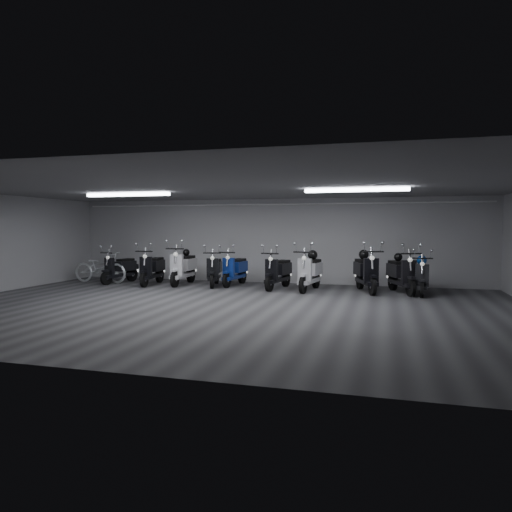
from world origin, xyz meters
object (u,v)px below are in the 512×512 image
(scooter_0, at_px, (119,264))
(scooter_9, at_px, (422,271))
(scooter_5, at_px, (278,266))
(scooter_3, at_px, (214,265))
(scooter_8, at_px, (402,268))
(helmet_3, at_px, (313,255))
(scooter_2, at_px, (183,262))
(scooter_4, at_px, (235,264))
(scooter_7, at_px, (366,266))
(scooter_1, at_px, (152,263))
(helmet_0, at_px, (186,252))
(helmet_1, at_px, (398,257))
(helmet_2, at_px, (364,255))
(helmet_4, at_px, (422,260))
(scooter_6, at_px, (310,266))
(bicycle, at_px, (100,264))

(scooter_0, relative_size, scooter_9, 0.99)
(scooter_0, relative_size, scooter_5, 0.94)
(scooter_3, distance_m, scooter_8, 5.64)
(helmet_3, bearing_deg, scooter_0, -179.03)
(scooter_2, bearing_deg, scooter_4, 6.97)
(scooter_2, bearing_deg, scooter_0, -177.86)
(scooter_7, bearing_deg, scooter_9, -22.08)
(scooter_1, relative_size, helmet_3, 6.42)
(helmet_0, relative_size, helmet_1, 0.96)
(scooter_5, distance_m, scooter_7, 2.58)
(scooter_1, relative_size, scooter_7, 0.93)
(helmet_2, bearing_deg, scooter_5, -173.51)
(scooter_4, xyz_separation_m, scooter_7, (4.09, -0.41, 0.07))
(helmet_2, relative_size, helmet_4, 1.07)
(scooter_3, bearing_deg, scooter_1, 173.07)
(scooter_4, distance_m, scooter_5, 1.57)
(scooter_6, relative_size, scooter_8, 1.01)
(scooter_8, bearing_deg, scooter_5, 160.18)
(scooter_0, relative_size, scooter_1, 0.93)
(scooter_3, relative_size, helmet_0, 7.93)
(scooter_8, bearing_deg, scooter_4, 155.18)
(scooter_4, distance_m, scooter_7, 4.11)
(scooter_0, relative_size, helmet_2, 5.98)
(helmet_1, bearing_deg, bicycle, -178.20)
(scooter_9, height_order, helmet_4, scooter_9)
(scooter_3, relative_size, scooter_7, 0.90)
(scooter_3, xyz_separation_m, helmet_2, (4.59, 0.14, 0.39))
(scooter_9, bearing_deg, scooter_2, -179.46)
(scooter_5, bearing_deg, scooter_8, 11.58)
(scooter_0, bearing_deg, helmet_1, 15.07)
(helmet_1, bearing_deg, scooter_5, -175.23)
(scooter_7, height_order, scooter_8, scooter_7)
(helmet_4, bearing_deg, scooter_7, -175.32)
(helmet_1, bearing_deg, scooter_7, -162.95)
(scooter_1, distance_m, helmet_2, 6.66)
(scooter_5, relative_size, scooter_9, 1.05)
(scooter_2, xyz_separation_m, scooter_6, (4.16, -0.30, -0.02))
(scooter_4, bearing_deg, helmet_3, -0.41)
(scooter_4, distance_m, helmet_0, 1.71)
(helmet_2, bearing_deg, helmet_3, -174.34)
(scooter_2, height_order, scooter_8, scooter_2)
(scooter_0, relative_size, helmet_4, 6.39)
(scooter_5, bearing_deg, bicycle, -168.92)
(helmet_2, distance_m, helmet_4, 1.60)
(scooter_6, distance_m, scooter_9, 3.10)
(scooter_3, bearing_deg, helmet_4, -13.65)
(scooter_5, height_order, scooter_9, scooter_5)
(scooter_1, relative_size, helmet_1, 7.85)
(scooter_6, xyz_separation_m, scooter_8, (2.57, 0.17, -0.00))
(scooter_3, relative_size, scooter_8, 0.93)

